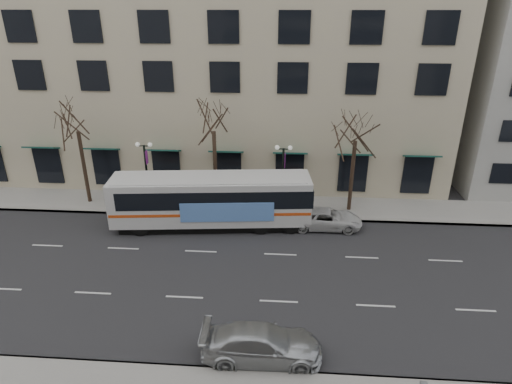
# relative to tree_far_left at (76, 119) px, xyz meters

# --- Properties ---
(ground) EXTENTS (160.00, 160.00, 0.00)m
(ground) POSITION_rel_tree_far_left_xyz_m (10.00, -8.80, -6.70)
(ground) COLOR black
(ground) RESTS_ON ground
(sidewalk_far) EXTENTS (80.00, 4.00, 0.15)m
(sidewalk_far) POSITION_rel_tree_far_left_xyz_m (15.00, 0.20, -6.62)
(sidewalk_far) COLOR gray
(sidewalk_far) RESTS_ON ground
(building_hotel) EXTENTS (40.00, 20.00, 24.00)m
(building_hotel) POSITION_rel_tree_far_left_xyz_m (8.00, 12.20, 5.30)
(building_hotel) COLOR #BFB592
(building_hotel) RESTS_ON ground
(tree_far_left) EXTENTS (3.60, 3.60, 8.34)m
(tree_far_left) POSITION_rel_tree_far_left_xyz_m (0.00, 0.00, 0.00)
(tree_far_left) COLOR black
(tree_far_left) RESTS_ON ground
(tree_far_mid) EXTENTS (3.60, 3.60, 8.55)m
(tree_far_mid) POSITION_rel_tree_far_left_xyz_m (10.00, 0.00, 0.21)
(tree_far_mid) COLOR black
(tree_far_mid) RESTS_ON ground
(tree_far_right) EXTENTS (3.60, 3.60, 8.06)m
(tree_far_right) POSITION_rel_tree_far_left_xyz_m (20.00, 0.00, -0.28)
(tree_far_right) COLOR black
(tree_far_right) RESTS_ON ground
(lamp_post_left) EXTENTS (1.22, 0.45, 5.21)m
(lamp_post_left) POSITION_rel_tree_far_left_xyz_m (5.01, -0.60, -3.75)
(lamp_post_left) COLOR black
(lamp_post_left) RESTS_ON ground
(lamp_post_right) EXTENTS (1.22, 0.45, 5.21)m
(lamp_post_right) POSITION_rel_tree_far_left_xyz_m (15.01, -0.60, -3.75)
(lamp_post_right) COLOR black
(lamp_post_right) RESTS_ON ground
(city_bus) EXTENTS (13.74, 4.28, 3.67)m
(city_bus) POSITION_rel_tree_far_left_xyz_m (10.26, -2.99, -4.70)
(city_bus) COLOR silver
(city_bus) RESTS_ON ground
(silver_car) EXTENTS (5.31, 2.26, 1.53)m
(silver_car) POSITION_rel_tree_far_left_xyz_m (14.35, -15.00, -5.93)
(silver_car) COLOR #B0B3B8
(silver_car) RESTS_ON ground
(white_pickup) EXTENTS (4.86, 2.27, 1.34)m
(white_pickup) POSITION_rel_tree_far_left_xyz_m (18.12, -2.70, -6.03)
(white_pickup) COLOR silver
(white_pickup) RESTS_ON ground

